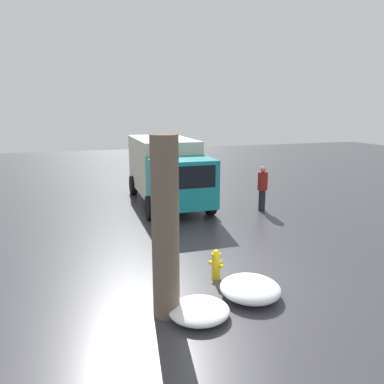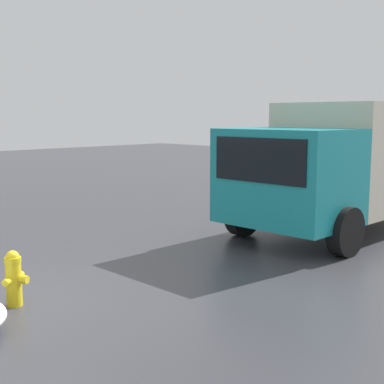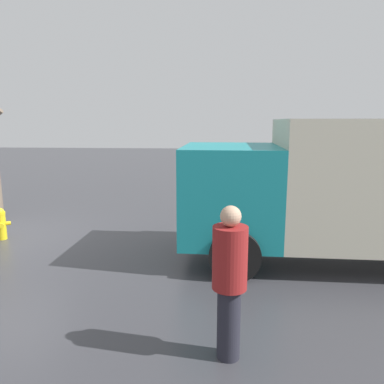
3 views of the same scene
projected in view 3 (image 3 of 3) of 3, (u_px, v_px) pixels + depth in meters
ground_plane at (3, 239)px, 8.78m from camera, size 60.00×60.00×0.00m
fire_hydrant at (1, 223)px, 8.70m from camera, size 0.40×0.35×0.75m
delivery_truck at (360, 185)px, 7.18m from camera, size 6.58×2.75×2.76m
pedestrian at (230, 277)px, 4.21m from camera, size 0.40×0.40×1.82m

